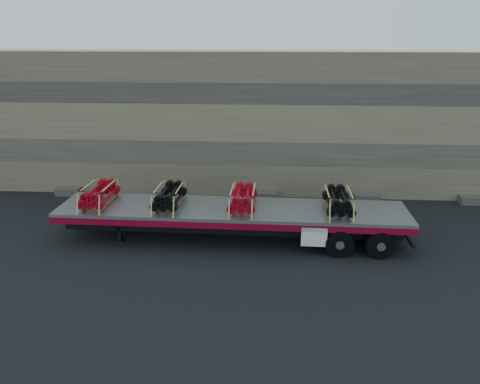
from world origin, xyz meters
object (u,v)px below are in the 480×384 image
at_px(bundle_midrear, 243,199).
at_px(bundle_rear, 338,201).
at_px(bundle_front, 99,195).
at_px(bundle_midfront, 169,197).
at_px(trailer, 232,223).

height_order(bundle_midrear, bundle_rear, bundle_rear).
xyz_separation_m(bundle_front, bundle_midfront, (2.82, -0.05, -0.00)).
xyz_separation_m(bundle_midrear, bundle_rear, (3.65, -0.06, 0.00)).
distance_m(bundle_front, bundle_rear, 9.37).
bearing_deg(bundle_midrear, bundle_rear, -0.00).
height_order(trailer, bundle_midfront, bundle_midfront).
bearing_deg(trailer, bundle_midfront, -180.00).
bearing_deg(trailer, bundle_midrear, 0.00).
distance_m(bundle_midfront, bundle_rear, 6.55).
distance_m(trailer, bundle_midrear, 1.13).
bearing_deg(bundle_front, bundle_midrear, 0.00).
bearing_deg(bundle_midfront, bundle_front, 180.00).
height_order(bundle_front, bundle_midfront, bundle_front).
bearing_deg(bundle_rear, bundle_midfront, 180.00).
relative_size(bundle_front, bundle_midrear, 1.01).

